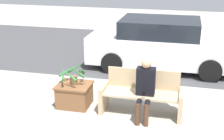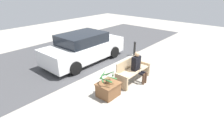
% 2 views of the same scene
% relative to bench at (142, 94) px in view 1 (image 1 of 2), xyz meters
% --- Properties ---
extents(ground_plane, '(30.00, 30.00, 0.00)m').
position_rel_bench_xyz_m(ground_plane, '(-0.29, -0.57, -0.44)').
color(ground_plane, '#9E998E').
extents(road_surface, '(20.00, 6.00, 0.01)m').
position_rel_bench_xyz_m(road_surface, '(-0.29, 4.73, -0.43)').
color(road_surface, '#424244').
rests_on(road_surface, ground_plane).
extents(bench, '(1.75, 0.59, 0.93)m').
position_rel_bench_xyz_m(bench, '(0.00, 0.00, 0.00)').
color(bench, tan).
rests_on(bench, ground_plane).
extents(person_seated, '(0.38, 0.61, 1.28)m').
position_rel_bench_xyz_m(person_seated, '(0.09, -0.20, 0.27)').
color(person_seated, black).
rests_on(person_seated, ground_plane).
extents(planter_box, '(0.75, 0.68, 0.52)m').
position_rel_bench_xyz_m(planter_box, '(-1.53, -0.01, -0.16)').
color(planter_box, brown).
rests_on(planter_box, ground_plane).
extents(potted_plant, '(0.70, 0.66, 0.54)m').
position_rel_bench_xyz_m(potted_plant, '(-1.53, 0.00, 0.33)').
color(potted_plant, brown).
rests_on(potted_plant, planter_box).
extents(parked_car, '(4.42, 1.98, 1.50)m').
position_rel_bench_xyz_m(parked_car, '(0.15, 3.14, 0.30)').
color(parked_car, silver).
rests_on(parked_car, ground_plane).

